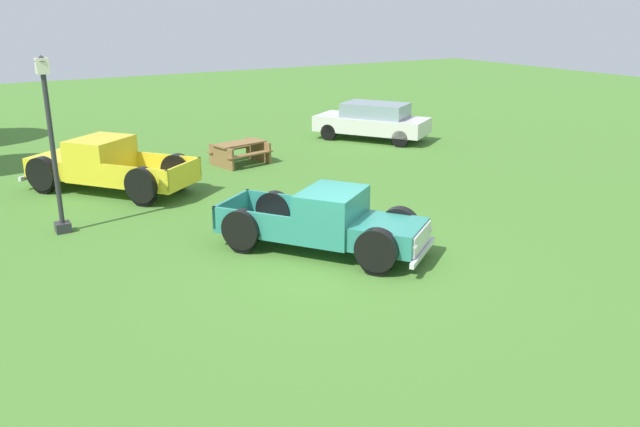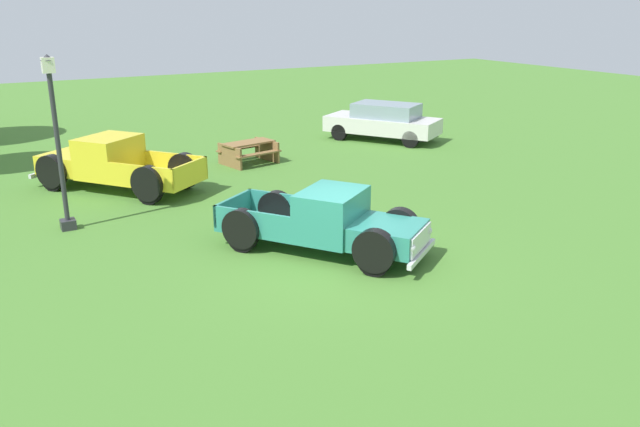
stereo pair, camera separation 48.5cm
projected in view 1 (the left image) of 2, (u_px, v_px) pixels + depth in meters
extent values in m
plane|color=#477A2D|center=(338.00, 260.00, 14.49)|extent=(80.00, 80.00, 0.00)
cube|color=#2D8475|center=(389.00, 234.00, 14.22)|extent=(2.04, 2.03, 0.53)
cube|color=silver|center=(422.00, 239.00, 13.94)|extent=(1.11, 0.81, 0.45)
sphere|color=silver|center=(428.00, 229.00, 14.45)|extent=(0.19, 0.19, 0.19)
sphere|color=silver|center=(414.00, 247.00, 13.43)|extent=(0.19, 0.19, 0.19)
cube|color=#2D8475|center=(332.00, 214.00, 14.64)|extent=(2.04, 1.96, 1.11)
cube|color=#8C9EA8|center=(356.00, 207.00, 14.34)|extent=(1.16, 0.84, 0.49)
cube|color=#2D8475|center=(268.00, 226.00, 15.42)|extent=(2.49, 2.59, 0.10)
cube|color=#2D8475|center=(282.00, 204.00, 15.99)|extent=(1.24, 1.70, 0.53)
cube|color=#2D8475|center=(252.00, 223.00, 14.65)|extent=(1.24, 1.70, 0.53)
cube|color=#2D8475|center=(232.00, 208.00, 15.69)|extent=(1.36, 1.00, 0.53)
cylinder|color=black|center=(399.00, 234.00, 15.01)|extent=(0.60, 0.72, 0.73)
cylinder|color=#B7B7BC|center=(399.00, 234.00, 15.02)|extent=(0.36, 0.37, 0.29)
cylinder|color=black|center=(399.00, 227.00, 14.95)|extent=(0.76, 0.91, 0.93)
cylinder|color=black|center=(376.00, 258.00, 13.60)|extent=(0.60, 0.72, 0.73)
cylinder|color=#B7B7BC|center=(376.00, 258.00, 13.59)|extent=(0.36, 0.37, 0.29)
cylinder|color=black|center=(377.00, 250.00, 13.54)|extent=(0.76, 0.91, 0.93)
cylinder|color=black|center=(275.00, 217.00, 16.23)|extent=(0.60, 0.72, 0.73)
cylinder|color=#B7B7BC|center=(275.00, 217.00, 16.24)|extent=(0.36, 0.37, 0.29)
cylinder|color=black|center=(274.00, 210.00, 16.18)|extent=(0.76, 0.91, 0.93)
cylinder|color=black|center=(242.00, 237.00, 14.82)|extent=(0.60, 0.72, 0.73)
cylinder|color=#B7B7BC|center=(242.00, 237.00, 14.81)|extent=(0.36, 0.37, 0.29)
cylinder|color=black|center=(242.00, 230.00, 14.76)|extent=(0.76, 0.91, 0.93)
cube|color=silver|center=(423.00, 252.00, 14.02)|extent=(1.49, 1.10, 0.12)
cube|color=yellow|center=(63.00, 164.00, 20.12)|extent=(2.25, 2.24, 0.58)
cube|color=silver|center=(43.00, 162.00, 20.40)|extent=(1.18, 0.94, 0.49)
sphere|color=silver|center=(27.00, 166.00, 19.81)|extent=(0.21, 0.21, 0.21)
sphere|color=silver|center=(58.00, 157.00, 20.95)|extent=(0.21, 0.21, 0.21)
cube|color=yellow|center=(101.00, 158.00, 19.52)|extent=(2.24, 2.17, 1.22)
cube|color=#8C9EA8|center=(83.00, 148.00, 19.65)|extent=(1.23, 0.97, 0.54)
cube|color=yellow|center=(153.00, 182.00, 19.08)|extent=(2.76, 2.84, 0.11)
cube|color=yellow|center=(135.00, 177.00, 18.22)|extent=(1.43, 1.81, 0.58)
cube|color=yellow|center=(169.00, 164.00, 19.72)|extent=(1.43, 1.81, 0.58)
cube|color=yellow|center=(184.00, 174.00, 18.60)|extent=(1.45, 1.15, 0.58)
cylinder|color=black|center=(43.00, 180.00, 19.42)|extent=(0.68, 0.78, 0.80)
cylinder|color=#B7B7BC|center=(43.00, 180.00, 19.41)|extent=(0.40, 0.41, 0.32)
cylinder|color=black|center=(42.00, 174.00, 19.36)|extent=(0.86, 0.98, 1.02)
cylinder|color=black|center=(84.00, 167.00, 21.00)|extent=(0.68, 0.78, 0.80)
cylinder|color=#B7B7BC|center=(84.00, 167.00, 21.01)|extent=(0.40, 0.41, 0.32)
cylinder|color=black|center=(83.00, 161.00, 20.94)|extent=(0.86, 0.98, 1.02)
cylinder|color=black|center=(143.00, 192.00, 18.21)|extent=(0.68, 0.78, 0.80)
cylinder|color=#B7B7BC|center=(143.00, 192.00, 18.20)|extent=(0.40, 0.41, 0.32)
cylinder|color=black|center=(142.00, 185.00, 18.15)|extent=(0.86, 0.98, 1.02)
cylinder|color=black|center=(178.00, 177.00, 19.79)|extent=(0.68, 0.78, 0.80)
cylinder|color=#B7B7BC|center=(178.00, 177.00, 19.80)|extent=(0.40, 0.41, 0.32)
cylinder|color=black|center=(177.00, 170.00, 19.73)|extent=(0.86, 0.98, 1.02)
cube|color=silver|center=(43.00, 172.00, 20.51)|extent=(1.59, 1.27, 0.13)
cube|color=silver|center=(371.00, 124.00, 26.94)|extent=(4.08, 4.88, 0.63)
cube|color=#7F939E|center=(375.00, 110.00, 26.69)|extent=(2.73, 3.02, 0.58)
cylinder|color=black|center=(329.00, 132.00, 26.97)|extent=(0.54, 0.67, 0.67)
cylinder|color=black|center=(345.00, 126.00, 28.40)|extent=(0.54, 0.67, 0.67)
cylinder|color=black|center=(400.00, 139.00, 25.67)|extent=(0.54, 0.67, 0.67)
cylinder|color=black|center=(414.00, 131.00, 27.11)|extent=(0.54, 0.67, 0.67)
cube|color=#2D2D33|center=(63.00, 227.00, 16.21)|extent=(0.36, 0.36, 0.25)
cylinder|color=#2D2D33|center=(53.00, 151.00, 15.61)|extent=(0.12, 0.12, 3.64)
cube|color=#F2EACC|center=(42.00, 66.00, 14.98)|extent=(0.28, 0.28, 0.36)
cone|color=#2D2D33|center=(41.00, 58.00, 14.93)|extent=(0.32, 0.32, 0.14)
cube|color=olive|center=(240.00, 143.00, 22.83)|extent=(1.92, 1.14, 0.06)
cube|color=olive|center=(250.00, 154.00, 22.51)|extent=(1.82, 0.63, 0.05)
cube|color=olive|center=(230.00, 149.00, 23.35)|extent=(1.82, 0.63, 0.05)
cube|color=olive|center=(221.00, 157.00, 22.43)|extent=(0.36, 1.39, 0.75)
cube|color=olive|center=(258.00, 150.00, 23.47)|extent=(0.36, 1.39, 0.75)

